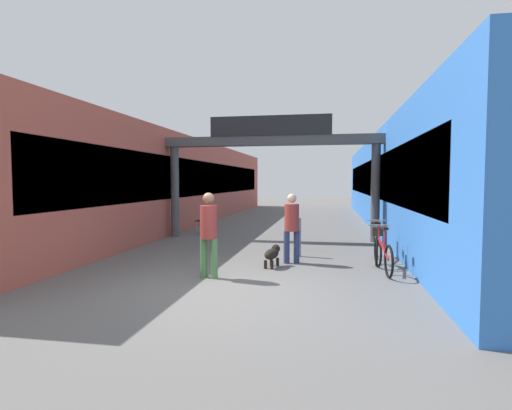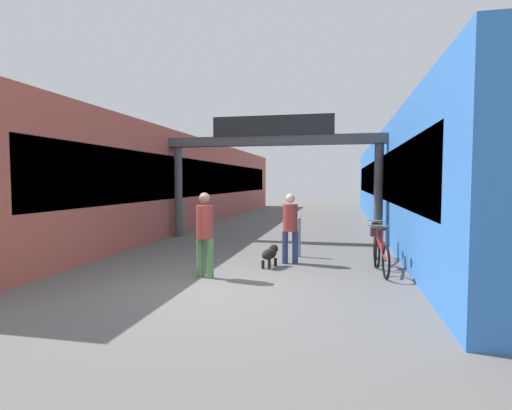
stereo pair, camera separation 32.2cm
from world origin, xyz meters
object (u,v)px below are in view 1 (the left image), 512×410
(cafe_chair_black_nearer, at_px, (204,219))
(dog_on_leash, at_px, (272,254))
(pedestrian_companion, at_px, (209,229))
(pedestrian_with_dog, at_px, (292,224))
(bicycle_red_nearest, at_px, (382,251))
(bollard_post_metal, at_px, (299,236))
(bicycle_green_second, at_px, (376,243))

(cafe_chair_black_nearer, bearing_deg, dog_on_leash, -58.17)
(pedestrian_companion, distance_m, dog_on_leash, 1.79)
(pedestrian_with_dog, height_order, bicycle_red_nearest, pedestrian_with_dog)
(bicycle_red_nearest, height_order, cafe_chair_black_nearer, bicycle_red_nearest)
(dog_on_leash, bearing_deg, pedestrian_companion, -132.06)
(pedestrian_with_dog, xyz_separation_m, bollard_post_metal, (0.12, 0.87, -0.42))
(bicycle_green_second, relative_size, bollard_post_metal, 1.66)
(pedestrian_companion, height_order, cafe_chair_black_nearer, pedestrian_companion)
(pedestrian_companion, distance_m, bicycle_green_second, 4.25)
(bicycle_red_nearest, bearing_deg, dog_on_leash, -179.80)
(pedestrian_companion, height_order, dog_on_leash, pedestrian_companion)
(bollard_post_metal, bearing_deg, bicycle_red_nearest, -36.12)
(dog_on_leash, bearing_deg, cafe_chair_black_nearer, 121.83)
(cafe_chair_black_nearer, bearing_deg, pedestrian_with_dog, -52.55)
(pedestrian_with_dog, height_order, bollard_post_metal, pedestrian_with_dog)
(dog_on_leash, xyz_separation_m, cafe_chair_black_nearer, (-3.30, 5.32, 0.24))
(dog_on_leash, bearing_deg, bicycle_red_nearest, 0.20)
(cafe_chair_black_nearer, bearing_deg, bicycle_green_second, -36.36)
(pedestrian_companion, relative_size, cafe_chair_black_nearer, 1.91)
(dog_on_leash, relative_size, bicycle_red_nearest, 0.41)
(pedestrian_with_dog, relative_size, bollard_post_metal, 1.61)
(dog_on_leash, height_order, bicycle_red_nearest, bicycle_red_nearest)
(bicycle_green_second, height_order, cafe_chair_black_nearer, bicycle_green_second)
(bicycle_red_nearest, distance_m, cafe_chair_black_nearer, 7.77)
(pedestrian_companion, xyz_separation_m, cafe_chair_black_nearer, (-2.19, 6.55, -0.44))
(pedestrian_companion, bearing_deg, cafe_chair_black_nearer, 108.52)
(pedestrian_with_dog, distance_m, bicycle_red_nearest, 2.10)
(bicycle_green_second, distance_m, bollard_post_metal, 1.89)
(dog_on_leash, height_order, cafe_chair_black_nearer, cafe_chair_black_nearer)
(bicycle_red_nearest, distance_m, bicycle_green_second, 1.13)
(bollard_post_metal, bearing_deg, pedestrian_companion, -121.74)
(pedestrian_with_dog, xyz_separation_m, bicycle_red_nearest, (1.98, -0.50, -0.50))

